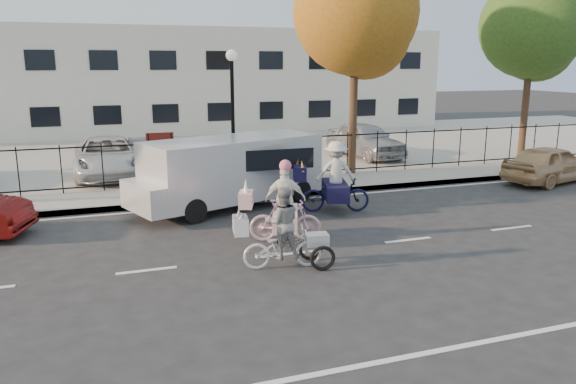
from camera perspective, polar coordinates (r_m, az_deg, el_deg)
name	(u,v)px	position (r m, az deg, el deg)	size (l,w,h in m)	color
ground	(288,254)	(12.30, -0.03, -6.34)	(120.00, 120.00, 0.00)	#333334
road_markings	(288,254)	(12.29, -0.03, -6.32)	(60.00, 9.52, 0.01)	silver
curb	(232,199)	(16.93, -5.69, -0.72)	(60.00, 0.10, 0.15)	#A8A399
sidewalk	(224,192)	(17.93, -6.48, 0.03)	(60.00, 2.20, 0.15)	#A8A399
parking_lot	(181,151)	(26.53, -10.82, 4.10)	(60.00, 15.60, 0.15)	#A8A399
iron_fence	(216,161)	(18.82, -7.30, 3.19)	(58.00, 0.06, 1.50)	black
building	(154,81)	(36.17, -13.48, 10.95)	(34.00, 10.00, 6.00)	silver
lamppost	(232,93)	(18.30, -5.68, 9.93)	(0.36, 0.36, 4.33)	black
street_sign	(160,150)	(18.06, -12.84, 4.22)	(0.85, 0.06, 1.80)	black
zebra_trike	(283,237)	(11.33, -0.53, -4.59)	(1.97, 0.94, 1.68)	white
unicorn_bike	(284,212)	(12.94, -0.42, -2.03)	(1.96, 1.42, 1.94)	#E0AABF
bull_bike	(334,184)	(15.62, 4.72, 0.84)	(2.20, 1.55, 1.98)	black
white_van	(230,169)	(16.15, -5.92, 2.32)	(6.06, 3.50, 1.99)	silver
gold_sedan	(550,164)	(21.44, 25.10, 2.61)	(1.56, 3.87, 1.32)	tan
lot_car_b	(108,156)	(20.92, -17.85, 3.45)	(2.25, 4.89, 1.36)	silver
lot_car_c	(148,155)	(21.15, -13.99, 3.63)	(1.31, 3.75, 1.24)	#52555A
lot_car_d	(365,140)	(24.18, 7.84, 5.30)	(1.73, 4.30, 1.47)	#989C9F
tree_mid	(359,18)	(20.46, 7.18, 17.09)	(4.33, 4.33, 7.95)	#442D1D
tree_east	(534,31)	(25.20, 23.72, 14.71)	(4.12, 4.12, 7.55)	#442D1D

